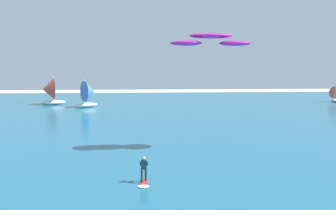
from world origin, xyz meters
The scene contains 6 objects.
ocean centered at (0.00, 51.47, 0.05)m, with size 160.00×90.00×0.10m, color #1E607F.
kitesurfer centered at (-2.39, 18.70, 0.70)m, with size 0.72×1.97×1.67m.
kite centered at (3.47, 28.41, 9.63)m, with size 7.18×2.62×1.07m.
sailboat_leading centered at (35.63, 69.57, 1.68)m, with size 2.61×3.03×3.45m.
sailboat_outermost centered at (-19.47, 66.97, 2.57)m, with size 4.81×4.27×5.40m.
sailboat_trailing centered at (-11.74, 62.80, 2.45)m, with size 4.61×4.16×5.12m.
Camera 1 is at (-2.44, -5.31, 7.62)m, focal length 41.70 mm.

